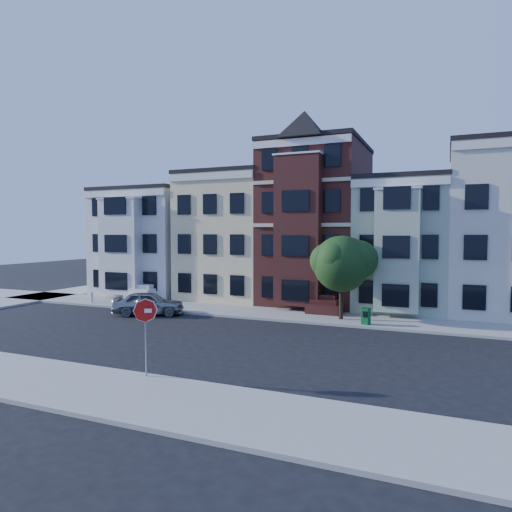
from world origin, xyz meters
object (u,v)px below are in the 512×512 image
at_px(street_tree, 341,268).
at_px(fire_hydrant, 92,298).
at_px(stop_sign, 146,332).
at_px(parked_car, 149,303).
at_px(newspaper_box, 366,316).

height_order(street_tree, fire_hydrant, street_tree).
distance_m(fire_hydrant, stop_sign, 19.64).
relative_size(street_tree, fire_hydrant, 9.65).
xyz_separation_m(parked_car, newspaper_box, (13.96, 1.72, -0.16)).
xyz_separation_m(street_tree, fire_hydrant, (-18.89, -0.86, -2.85)).
bearing_deg(parked_car, fire_hydrant, 49.65).
bearing_deg(stop_sign, street_tree, 49.39).
height_order(newspaper_box, fire_hydrant, newspaper_box).
height_order(street_tree, stop_sign, street_tree).
bearing_deg(newspaper_box, stop_sign, -99.78).
xyz_separation_m(newspaper_box, fire_hydrant, (-20.59, 0.21, -0.15)).
relative_size(street_tree, newspaper_box, 6.62).
bearing_deg(newspaper_box, parked_car, -157.82).
xyz_separation_m(parked_car, stop_sign, (8.00, -11.10, 1.00)).
distance_m(parked_car, fire_hydrant, 6.91).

